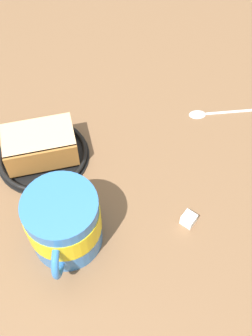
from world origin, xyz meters
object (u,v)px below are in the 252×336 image
Objects in this scene: sugar_cube at (189,219)px; tea_mug at (64,222)px; cake_slice at (41,146)px; small_plate at (43,155)px; teaspoon at (211,112)px.

tea_mug is at bearing 179.68° from sugar_cube.
tea_mug is (2.78, -14.84, 2.16)cm from cake_slice.
teaspoon is (29.41, 4.82, -0.29)cm from small_plate.
small_plate reaches higher than teaspoon.
cake_slice reaches higher than small_plate.
teaspoon is (26.61, 19.93, -5.02)cm from tea_mug.
tea_mug is 0.92× the size of teaspoon.
small_plate is at bearing 100.51° from tea_mug.
cake_slice reaches higher than sugar_cube.
small_plate is 1.19× the size of tea_mug.
tea_mug is at bearing -79.38° from cake_slice.
cake_slice is (0.02, -0.27, 2.58)cm from small_plate.
sugar_cube reaches higher than small_plate.
teaspoon is at bearing 9.32° from small_plate.
cake_slice is at bearing -85.77° from small_plate.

